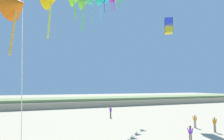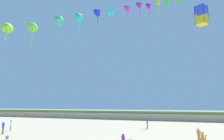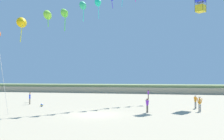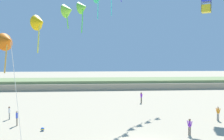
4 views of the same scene
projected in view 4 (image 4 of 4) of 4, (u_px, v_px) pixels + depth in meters
dune_ridge at (108, 83)px, 59.40m from camera, size 120.00×13.06×2.07m
person_near_left at (190, 126)px, 21.72m from camera, size 0.42×0.42×1.51m
person_near_right at (9, 112)px, 27.41m from camera, size 0.31×0.50×1.51m
person_mid_center at (17, 117)px, 24.79m from camera, size 0.21×0.55×1.57m
person_far_left at (141, 97)px, 37.71m from camera, size 0.32×0.58×1.72m
person_far_right at (218, 112)px, 27.00m from camera, size 0.38×0.50×1.60m
large_kite_low_lead at (206, 4)px, 33.02m from camera, size 1.69×1.69×2.47m
beach_ball at (43, 129)px, 22.99m from camera, size 0.36×0.36×0.36m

